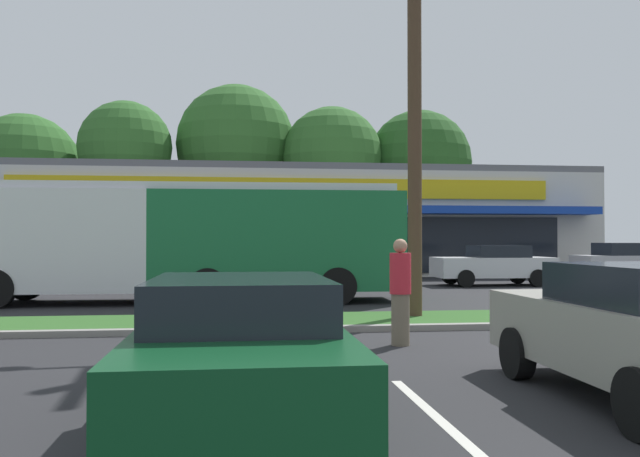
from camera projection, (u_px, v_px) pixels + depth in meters
The scene contains 17 objects.
grass_median at pixel (304, 321), 13.59m from camera, with size 56.00×2.20×0.12m, color #2D5B23.
curb_lip at pixel (311, 329), 12.38m from camera, with size 56.00×0.24×0.12m, color gray.
parking_stripe_0 at pixel (113, 433), 5.95m from camera, with size 0.12×4.80×0.01m, color silver.
parking_stripe_1 at pixel (462, 439), 5.76m from camera, with size 0.12×4.80×0.01m, color silver.
storefront_building at pixel (280, 223), 35.02m from camera, with size 30.29×12.23×5.24m.
tree_left at pixel (24, 170), 43.70m from camera, with size 7.40×7.40×10.03m.
tree_mid_left at pixel (125, 148), 43.01m from camera, with size 6.02×6.02×10.73m.
tree_mid at pixel (236, 144), 45.57m from camera, with size 8.15×8.15×12.36m.
tree_mid_right at pixel (332, 158), 44.55m from camera, with size 6.83×6.83×10.65m.
tree_right at pixel (419, 163), 45.74m from camera, with size 7.19×7.19×10.65m.
utility_pole at pixel (408, 65), 14.15m from camera, with size 3.05×2.40×10.25m.
city_bus at pixel (176, 238), 18.31m from camera, with size 12.53×2.84×3.25m.
car_0 at pixel (240, 348), 6.14m from camera, with size 1.89×4.66×1.40m.
car_1 at pixel (197, 265), 24.73m from camera, with size 4.20×1.98×1.50m.
car_2 at pixel (494, 265), 25.00m from camera, with size 4.41×1.95×1.51m.
car_3 at pixel (626, 262), 27.09m from camera, with size 4.15×1.89×1.60m.
pedestrian_mid at pixel (400, 292), 10.90m from camera, with size 0.35×0.35×1.75m.
Camera 1 is at (-1.38, 0.44, 1.75)m, focal length 37.20 mm.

